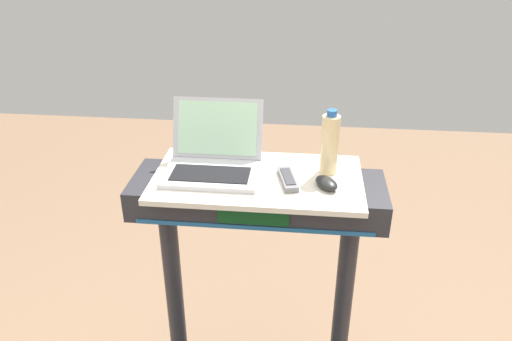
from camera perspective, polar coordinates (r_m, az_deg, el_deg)
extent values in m
cylinder|color=#28282D|center=(2.14, -9.20, -13.72)|extent=(0.07, 0.07, 0.88)
cylinder|color=#28282D|center=(2.09, 9.78, -14.97)|extent=(0.07, 0.07, 0.88)
cube|color=#28282D|center=(1.80, 0.16, -2.80)|extent=(0.90, 0.28, 0.11)
cube|color=#0C3F19|center=(1.68, -0.33, -5.26)|extent=(0.24, 0.01, 0.06)
cube|color=#1E598C|center=(1.70, -0.32, -6.51)|extent=(0.81, 0.00, 0.02)
cube|color=beige|center=(1.77, 0.17, -0.98)|extent=(0.73, 0.40, 0.02)
cube|color=#B7B7BC|center=(1.76, -5.06, -0.42)|extent=(0.33, 0.22, 0.02)
cube|color=black|center=(1.75, -5.18, -0.37)|extent=(0.27, 0.12, 0.00)
cube|color=#B7B7BC|center=(1.85, -4.37, 4.81)|extent=(0.33, 0.09, 0.21)
cube|color=#B2E0B7|center=(1.84, -4.40, 4.80)|extent=(0.29, 0.07, 0.18)
ellipsoid|color=black|center=(1.70, 7.97, -1.41)|extent=(0.10, 0.12, 0.03)
cylinder|color=beige|center=(1.76, 8.33, 2.90)|extent=(0.06, 0.06, 0.21)
cylinder|color=#2659A5|center=(1.72, 8.60, 6.45)|extent=(0.03, 0.03, 0.02)
cube|color=slate|center=(1.73, 3.62, -0.99)|extent=(0.08, 0.17, 0.02)
cube|color=#333338|center=(1.72, 3.63, -0.66)|extent=(0.06, 0.12, 0.00)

